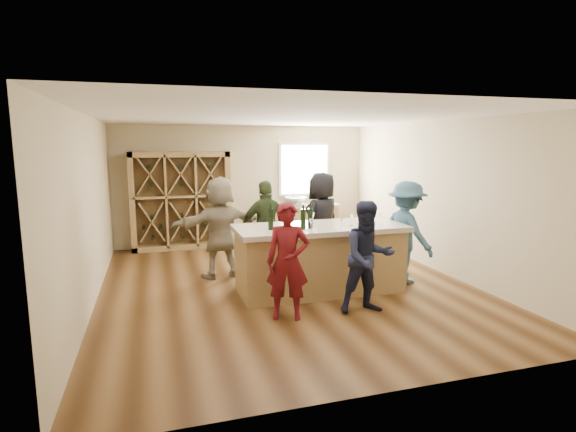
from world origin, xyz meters
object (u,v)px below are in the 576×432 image
object	(u,v)px
person_near_left	(288,261)
person_far_right	(322,221)
wine_bottle_c	(287,220)
person_far_left	(220,227)
wine_rack	(181,201)
wine_bottle_d	(303,219)
person_near_right	(368,257)
person_far_mid	(267,227)
person_server	(406,232)
wine_bottle_a	(271,219)
wine_bottle_e	(310,218)
tasting_counter_base	(320,261)
sink	(296,201)

from	to	relation	value
person_near_left	person_far_right	distance (m)	2.59
wine_bottle_c	person_far_left	world-z (taller)	person_far_left
wine_rack	wine_bottle_d	size ratio (longest dim) A/B	6.94
person_near_right	person_far_mid	xyz separation A→B (m)	(-0.89, 2.31, 0.06)
person_server	person_far_right	world-z (taller)	person_far_right
person_server	person_near_right	bearing A→B (deg)	119.27
person_far_right	wine_bottle_a	bearing A→B (deg)	10.48
wine_bottle_d	wine_bottle_a	bearing A→B (deg)	164.38
wine_bottle_c	wine_bottle_e	bearing A→B (deg)	-3.41
wine_bottle_d	person_near_right	distance (m)	1.16
wine_bottle_d	wine_bottle_e	distance (m)	0.17
wine_rack	tasting_counter_base	distance (m)	4.24
wine_bottle_e	person_far_left	bearing A→B (deg)	130.07
person_far_mid	sink	bearing A→B (deg)	-120.92
sink	wine_bottle_d	world-z (taller)	wine_bottle_d
wine_rack	person_far_right	size ratio (longest dim) A/B	1.19
wine_bottle_d	sink	bearing A→B (deg)	73.84
wine_bottle_a	person_near_right	xyz separation A→B (m)	(1.16, -0.95, -0.45)
person_far_right	wine_bottle_e	bearing A→B (deg)	27.69
wine_bottle_c	wine_bottle_d	world-z (taller)	wine_bottle_d
wine_bottle_c	person_near_right	distance (m)	1.36
person_far_right	person_far_left	world-z (taller)	person_far_right
wine_bottle_e	person_near_left	bearing A→B (deg)	-126.98
wine_bottle_e	person_near_left	distance (m)	1.09
person_server	person_far_left	size ratio (longest dim) A/B	0.97
wine_bottle_e	person_server	bearing A→B (deg)	6.08
wine_rack	person_far_right	xyz separation A→B (m)	(2.45, -2.48, -0.18)
wine_bottle_d	wine_bottle_e	bearing A→B (deg)	31.45
person_far_mid	person_far_right	xyz separation A→B (m)	(1.08, 0.00, 0.06)
sink	person_near_left	distance (m)	4.89
wine_bottle_d	person_far_left	xyz separation A→B (m)	(-1.05, 1.51, -0.33)
tasting_counter_base	person_server	xyz separation A→B (m)	(1.58, 0.03, 0.38)
wine_bottle_a	person_near_left	xyz separation A→B (m)	(0.01, -0.85, -0.44)
wine_rack	wine_bottle_c	distance (m)	4.09
wine_bottle_e	person_far_left	size ratio (longest dim) A/B	0.17
person_far_left	person_far_mid	bearing A→B (deg)	167.28
person_near_left	wine_rack	bearing A→B (deg)	122.29
wine_bottle_e	person_far_mid	distance (m)	1.49
wine_bottle_e	person_server	xyz separation A→B (m)	(1.81, 0.19, -0.36)
tasting_counter_base	wine_bottle_e	world-z (taller)	wine_bottle_e
person_server	wine_bottle_e	bearing A→B (deg)	84.48
wine_bottle_e	person_near_left	world-z (taller)	person_near_left
person_server	person_far_left	distance (m)	3.24
wine_rack	person_near_right	distance (m)	5.30
person_near_right	person_server	size ratio (longest dim) A/B	0.91
wine_bottle_c	person_near_right	xyz separation A→B (m)	(0.91, -0.92, -0.42)
tasting_counter_base	wine_bottle_d	xyz separation A→B (m)	(-0.37, -0.25, 0.74)
sink	person_far_mid	distance (m)	2.76
sink	person_far_mid	world-z (taller)	person_far_mid
person_near_left	sink	bearing A→B (deg)	89.97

